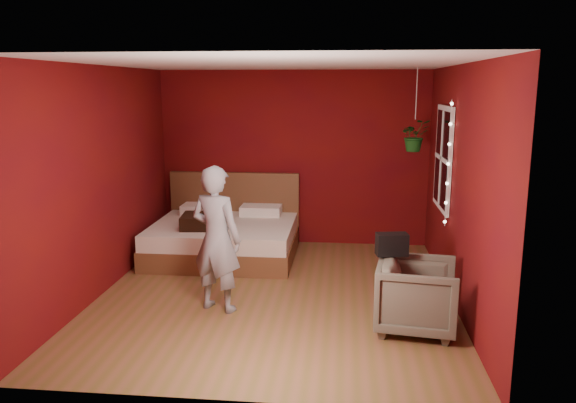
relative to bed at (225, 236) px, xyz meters
The scene contains 10 objects.
floor 1.73m from the bed, 58.43° to the right, with size 4.50×4.50×0.00m, color brown.
room_walls 2.21m from the bed, 58.43° to the right, with size 4.04×4.54×2.62m.
window 3.16m from the bed, 10.98° to the right, with size 0.05×0.97×1.27m.
fairy_lights 3.27m from the bed, 20.86° to the right, with size 0.04×0.04×1.45m.
bed is the anchor object (origin of this frame).
person 2.03m from the bed, 80.25° to the right, with size 0.57×0.38×1.57m, color gray.
armchair 3.29m from the bed, 43.22° to the right, with size 0.75×0.77×0.70m, color #666051.
handbag 3.02m from the bed, 43.73° to the right, with size 0.31×0.16×0.22m, color black.
throw_pillow 0.53m from the bed, 123.89° to the right, with size 0.50×0.50×0.18m, color black.
hanging_plant 2.95m from the bed, ahead, with size 0.46×0.43×1.08m.
Camera 1 is at (0.77, -6.09, 2.37)m, focal length 35.00 mm.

